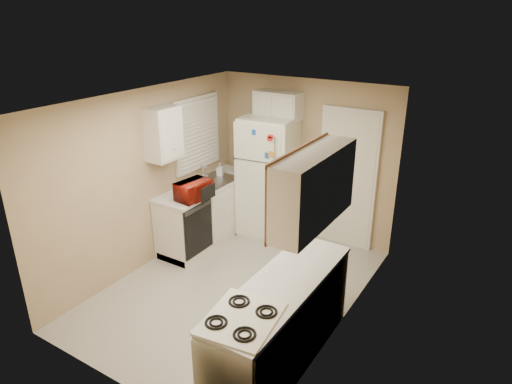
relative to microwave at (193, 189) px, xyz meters
The scene contains 19 objects.
floor 1.43m from the microwave, 21.41° to the right, with size 3.80×3.80×0.00m, color beige.
ceiling 1.66m from the microwave, 21.41° to the right, with size 3.80×3.80×0.00m, color white.
wall_left 0.63m from the microwave, 144.23° to the right, with size 3.80×3.80×0.00m, color tan.
wall_right 2.34m from the microwave, ahead, with size 3.80×3.80×0.00m, color tan.
wall_back 1.80m from the microwave, 59.59° to the left, with size 2.80×2.80×0.00m, color tan.
wall_front 2.44m from the microwave, 68.10° to the right, with size 2.80×2.80×0.00m, color tan.
left_counter 0.83m from the microwave, 109.55° to the left, with size 0.60×1.80×0.90m, color silver.
dishwasher 0.57m from the microwave, 29.87° to the right, with size 0.03×0.58×0.72m, color black.
sink 0.75m from the microwave, 105.56° to the left, with size 0.54×0.74×0.16m, color gray.
microwave is the anchor object (origin of this frame).
soap_bottle 0.97m from the microwave, 104.49° to the left, with size 0.09×0.09×0.20m, color silver.
window_blinds 1.00m from the microwave, 123.14° to the left, with size 0.10×0.98×1.08m, color silver.
upper_cabinet_left 0.84m from the microwave, 158.47° to the right, with size 0.30×0.45×0.70m, color silver.
refrigerator 1.33m from the microwave, 69.22° to the left, with size 0.77×0.74×1.86m, color silver.
cabinet_over_fridge 1.76m from the microwave, 70.03° to the left, with size 0.70×0.30×0.40m, color silver.
interior_door 2.20m from the microwave, 43.12° to the left, with size 0.86×0.06×2.08m, color silver.
right_counter 2.39m from the microwave, 29.93° to the right, with size 0.60×2.00×0.90m, color silver.
stove 2.74m from the microwave, 42.32° to the right, with size 0.57×0.70×0.86m, color silver.
upper_cabinet_right 2.44m from the microwave, 21.64° to the right, with size 0.30×1.20×0.70m, color silver.
Camera 1 is at (2.83, -4.05, 3.33)m, focal length 32.00 mm.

